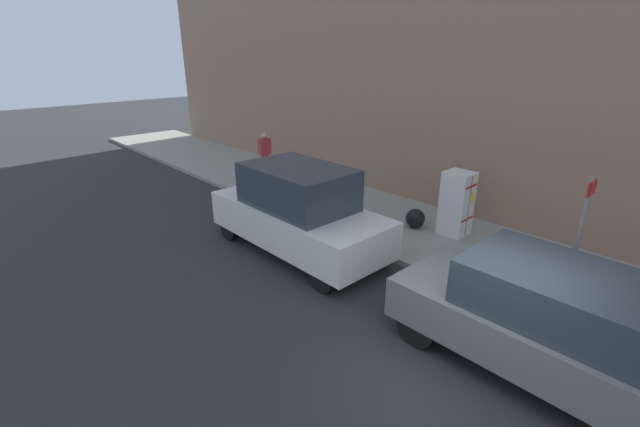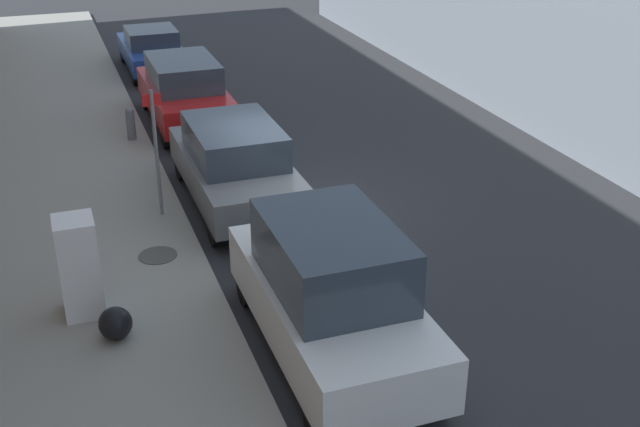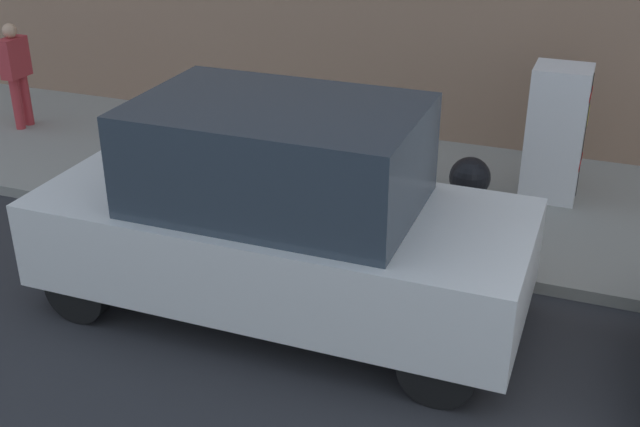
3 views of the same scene
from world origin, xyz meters
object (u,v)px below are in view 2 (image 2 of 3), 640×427
at_px(discarded_refrigerator, 79,267).
at_px(parked_suv_gray, 235,163).
at_px(street_sign_post, 156,147).
at_px(parked_suv_red, 185,91).
at_px(trash_bag, 115,323).
at_px(parked_hatchback_blue, 152,49).
at_px(parked_van_white, 331,292).
at_px(fire_hydrant, 131,123).

distance_m(discarded_refrigerator, parked_suv_gray, 4.94).
xyz_separation_m(street_sign_post, parked_suv_gray, (1.63, 0.32, -0.68)).
xyz_separation_m(parked_suv_gray, parked_suv_red, (0.00, 5.48, 0.01)).
height_order(trash_bag, parked_hatchback_blue, parked_hatchback_blue).
xyz_separation_m(discarded_refrigerator, parked_hatchback_blue, (3.41, 14.68, -0.24)).
relative_size(street_sign_post, trash_bag, 5.05).
xyz_separation_m(parked_van_white, parked_hatchback_blue, (-0.00, 16.85, -0.32)).
relative_size(parked_van_white, parked_suv_gray, 1.01).
xyz_separation_m(parked_van_white, parked_suv_red, (0.00, 11.21, -0.13)).
relative_size(discarded_refrigerator, street_sign_post, 0.64).
height_order(discarded_refrigerator, fire_hydrant, discarded_refrigerator).
bearing_deg(fire_hydrant, discarded_refrigerator, -102.88).
xyz_separation_m(discarded_refrigerator, fire_hydrant, (1.81, 7.92, -0.40)).
distance_m(trash_bag, parked_suv_gray, 5.44).
distance_m(fire_hydrant, parked_van_white, 10.22).
bearing_deg(parked_hatchback_blue, parked_van_white, -90.00).
bearing_deg(street_sign_post, parked_suv_gray, 10.92).
height_order(discarded_refrigerator, parked_suv_red, discarded_refrigerator).
relative_size(street_sign_post, parked_hatchback_blue, 0.63).
relative_size(trash_bag, parked_suv_gray, 0.11).
bearing_deg(trash_bag, discarded_refrigerator, 112.94).
height_order(parked_van_white, parked_suv_gray, parked_van_white).
xyz_separation_m(discarded_refrigerator, parked_suv_gray, (3.41, 3.57, -0.06)).
height_order(parked_suv_red, parked_hatchback_blue, parked_suv_red).
relative_size(street_sign_post, parked_suv_red, 0.57).
relative_size(street_sign_post, parked_van_white, 0.56).
xyz_separation_m(discarded_refrigerator, parked_van_white, (3.41, -2.16, 0.08)).
height_order(fire_hydrant, parked_hatchback_blue, parked_hatchback_blue).
bearing_deg(parked_suv_gray, trash_bag, -123.96).
bearing_deg(discarded_refrigerator, fire_hydrant, 77.12).
relative_size(trash_bag, parked_van_white, 0.11).
distance_m(discarded_refrigerator, street_sign_post, 3.76).
relative_size(parked_suv_red, parked_hatchback_blue, 1.10).
relative_size(fire_hydrant, parked_suv_red, 0.18).
height_order(discarded_refrigerator, street_sign_post, street_sign_post).
height_order(street_sign_post, parked_van_white, street_sign_post).
bearing_deg(parked_suv_red, parked_hatchback_blue, 90.00).
bearing_deg(parked_suv_gray, discarded_refrigerator, -133.74).
height_order(fire_hydrant, parked_van_white, parked_van_white).
distance_m(discarded_refrigerator, parked_hatchback_blue, 15.07).
distance_m(street_sign_post, parked_suv_red, 6.05).
xyz_separation_m(trash_bag, parked_suv_red, (3.02, 9.96, 0.52)).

